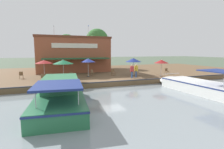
{
  "coord_description": "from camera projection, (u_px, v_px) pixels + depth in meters",
  "views": [
    {
      "loc": [
        17.61,
        -6.56,
        3.88
      ],
      "look_at": [
        -1.0,
        0.33,
        1.3
      ],
      "focal_mm": 28.0,
      "sensor_mm": 36.0,
      "label": 1
    }
  ],
  "objects": [
    {
      "name": "motorboat_nearest_quay",
      "position": [
        195.0,
        85.0,
        17.22
      ],
      "size": [
        9.46,
        3.34,
        2.24
      ],
      "color": "white",
      "rests_on": "river_water"
    },
    {
      "name": "cafe_chair_mid_patio",
      "position": [
        113.0,
        72.0,
        24.49
      ],
      "size": [
        0.46,
        0.46,
        0.85
      ],
      "color": "brown",
      "rests_on": "quay_deck"
    },
    {
      "name": "person_mid_patio",
      "position": [
        136.0,
        69.0,
        22.45
      ],
      "size": [
        0.49,
        0.49,
        1.74
      ],
      "color": "#2D5193",
      "rests_on": "quay_deck"
    },
    {
      "name": "ground_plane",
      "position": [
        112.0,
        87.0,
        19.14
      ],
      "size": [
        220.0,
        220.0,
        0.0
      ],
      "primitive_type": "plane",
      "color": "#4C5B47"
    },
    {
      "name": "cafe_chair_beside_entrance",
      "position": [
        43.0,
        78.0,
        18.92
      ],
      "size": [
        0.46,
        0.46,
        0.85
      ],
      "color": "brown",
      "rests_on": "quay_deck"
    },
    {
      "name": "person_near_entrance",
      "position": [
        132.0,
        70.0,
        21.91
      ],
      "size": [
        0.48,
        0.48,
        1.71
      ],
      "color": "#2D5193",
      "rests_on": "quay_deck"
    },
    {
      "name": "patio_umbrella_far_corner",
      "position": [
        44.0,
        62.0,
        20.77
      ],
      "size": [
        2.03,
        2.03,
        2.34
      ],
      "color": "#B7B7B7",
      "rests_on": "quay_deck"
    },
    {
      "name": "tree_downstream_bank",
      "position": [
        97.0,
        41.0,
        36.49
      ],
      "size": [
        5.01,
        4.78,
        8.11
      ],
      "color": "brown",
      "rests_on": "quay_deck"
    },
    {
      "name": "cafe_chair_far_corner_seat",
      "position": [
        72.0,
        75.0,
        21.29
      ],
      "size": [
        0.53,
        0.53,
        0.85
      ],
      "color": "brown",
      "rests_on": "quay_deck"
    },
    {
      "name": "quay_edge_fender",
      "position": [
        112.0,
        81.0,
        19.15
      ],
      "size": [
        0.2,
        50.4,
        0.1
      ],
      "primitive_type": "cube",
      "color": "#2D2D33",
      "rests_on": "quay_deck"
    },
    {
      "name": "motorboat_distant_upstream",
      "position": [
        61.0,
        94.0,
        12.85
      ],
      "size": [
        9.64,
        4.0,
        1.98
      ],
      "color": "#287047",
      "rests_on": "river_water"
    },
    {
      "name": "cafe_chair_under_first_umbrella",
      "position": [
        167.0,
        71.0,
        26.04
      ],
      "size": [
        0.46,
        0.46,
        0.85
      ],
      "color": "brown",
      "rests_on": "quay_deck"
    },
    {
      "name": "patio_umbrella_back_row",
      "position": [
        161.0,
        62.0,
        23.34
      ],
      "size": [
        1.94,
        1.94,
        2.27
      ],
      "color": "#B7B7B7",
      "rests_on": "quay_deck"
    },
    {
      "name": "patio_umbrella_mid_patio_right",
      "position": [
        63.0,
        62.0,
        19.62
      ],
      "size": [
        2.27,
        2.27,
        2.43
      ],
      "color": "#B7B7B7",
      "rests_on": "quay_deck"
    },
    {
      "name": "patio_umbrella_near_quay_edge",
      "position": [
        88.0,
        60.0,
        23.02
      ],
      "size": [
        1.9,
        1.9,
        2.45
      ],
      "color": "#B7B7B7",
      "rests_on": "quay_deck"
    },
    {
      "name": "cafe_chair_back_row_seat",
      "position": [
        21.0,
        75.0,
        21.54
      ],
      "size": [
        0.5,
        0.5,
        0.85
      ],
      "color": "brown",
      "rests_on": "quay_deck"
    },
    {
      "name": "tree_behind_restaurant",
      "position": [
        66.0,
        46.0,
        34.95
      ],
      "size": [
        4.57,
        4.35,
        6.8
      ],
      "color": "brown",
      "rests_on": "quay_deck"
    },
    {
      "name": "waterfront_restaurant",
      "position": [
        72.0,
        54.0,
        30.19
      ],
      "size": [
        9.39,
        11.76,
        7.94
      ],
      "color": "brown",
      "rests_on": "quay_deck"
    },
    {
      "name": "patio_umbrella_by_entrance",
      "position": [
        133.0,
        60.0,
        24.17
      ],
      "size": [
        2.22,
        2.22,
        2.46
      ],
      "color": "#B7B7B7",
      "rests_on": "quay_deck"
    },
    {
      "name": "cafe_chair_facing_river",
      "position": [
        92.0,
        72.0,
        24.08
      ],
      "size": [
        0.6,
        0.6,
        0.85
      ],
      "color": "brown",
      "rests_on": "quay_deck"
    },
    {
      "name": "quay_deck",
      "position": [
        90.0,
        73.0,
        29.33
      ],
      "size": [
        22.0,
        56.0,
        0.6
      ],
      "primitive_type": "cube",
      "color": "brown",
      "rests_on": "ground"
    }
  ]
}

